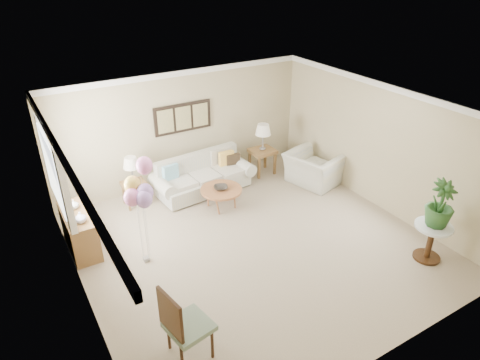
{
  "coord_description": "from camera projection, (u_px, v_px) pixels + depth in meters",
  "views": [
    {
      "loc": [
        -3.55,
        -5.41,
        4.78
      ],
      "look_at": [
        0.06,
        0.6,
        1.05
      ],
      "focal_mm": 32.0,
      "sensor_mm": 36.0,
      "label": 1
    }
  ],
  "objects": [
    {
      "name": "ground_plane",
      "position": [
        254.0,
        243.0,
        7.95
      ],
      "size": [
        6.0,
        6.0,
        0.0
      ],
      "primitive_type": "plane",
      "color": "tan"
    },
    {
      "name": "room_shell",
      "position": [
        247.0,
        164.0,
        7.21
      ],
      "size": [
        6.04,
        6.04,
        2.6
      ],
      "color": "#BFB088",
      "rests_on": "ground"
    },
    {
      "name": "wall_art_triptych",
      "position": [
        183.0,
        118.0,
        9.47
      ],
      "size": [
        1.35,
        0.06,
        0.65
      ],
      "color": "black",
      "rests_on": "ground"
    },
    {
      "name": "sofa",
      "position": [
        203.0,
        177.0,
        9.59
      ],
      "size": [
        2.32,
        1.0,
        0.83
      ],
      "color": "beige",
      "rests_on": "ground"
    },
    {
      "name": "end_table_left",
      "position": [
        134.0,
        186.0,
        8.98
      ],
      "size": [
        0.49,
        0.44,
        0.53
      ],
      "color": "brown",
      "rests_on": "ground"
    },
    {
      "name": "end_table_right",
      "position": [
        262.0,
        153.0,
        10.27
      ],
      "size": [
        0.57,
        0.52,
        0.62
      ],
      "color": "brown",
      "rests_on": "ground"
    },
    {
      "name": "lamp_left",
      "position": [
        131.0,
        163.0,
        8.73
      ],
      "size": [
        0.33,
        0.33,
        0.59
      ],
      "color": "gray",
      "rests_on": "end_table_left"
    },
    {
      "name": "lamp_right",
      "position": [
        263.0,
        130.0,
        9.99
      ],
      "size": [
        0.36,
        0.36,
        0.64
      ],
      "color": "gray",
      "rests_on": "end_table_right"
    },
    {
      "name": "coffee_table",
      "position": [
        221.0,
        190.0,
        8.91
      ],
      "size": [
        0.87,
        0.87,
        0.44
      ],
      "color": "#9D693B",
      "rests_on": "ground"
    },
    {
      "name": "decor_bowl",
      "position": [
        221.0,
        188.0,
        8.86
      ],
      "size": [
        0.38,
        0.38,
        0.07
      ],
      "primitive_type": "imported",
      "rotation": [
        0.0,
        0.0,
        -0.39
      ],
      "color": "#2A2620",
      "rests_on": "coffee_table"
    },
    {
      "name": "armchair",
      "position": [
        313.0,
        169.0,
        9.88
      ],
      "size": [
        1.25,
        1.36,
        0.74
      ],
      "primitive_type": "imported",
      "rotation": [
        0.0,
        0.0,
        1.82
      ],
      "color": "beige",
      "rests_on": "ground"
    },
    {
      "name": "side_table",
      "position": [
        432.0,
        234.0,
        7.34
      ],
      "size": [
        0.64,
        0.64,
        0.69
      ],
      "color": "silver",
      "rests_on": "ground"
    },
    {
      "name": "potted_plant",
      "position": [
        441.0,
        204.0,
        7.08
      ],
      "size": [
        0.52,
        0.52,
        0.83
      ],
      "primitive_type": "imported",
      "rotation": [
        0.0,
        0.0,
        -0.12
      ],
      "color": "#2A4F22",
      "rests_on": "side_table"
    },
    {
      "name": "accent_chair",
      "position": [
        183.0,
        324.0,
        5.48
      ],
      "size": [
        0.63,
        0.63,
        1.11
      ],
      "color": "slate",
      "rests_on": "ground"
    },
    {
      "name": "credenza",
      "position": [
        80.0,
        231.0,
        7.66
      ],
      "size": [
        0.46,
        1.2,
        0.74
      ],
      "color": "brown",
      "rests_on": "ground"
    },
    {
      "name": "vase_white",
      "position": [
        80.0,
        217.0,
        7.21
      ],
      "size": [
        0.23,
        0.23,
        0.2
      ],
      "primitive_type": "imported",
      "rotation": [
        0.0,
        0.0,
        0.24
      ],
      "color": "silver",
      "rests_on": "credenza"
    },
    {
      "name": "vase_sage",
      "position": [
        74.0,
        204.0,
        7.61
      ],
      "size": [
        0.2,
        0.2,
        0.17
      ],
      "primitive_type": "imported",
      "rotation": [
        0.0,
        0.0,
        0.23
      ],
      "color": "silver",
      "rests_on": "credenza"
    },
    {
      "name": "balloon_cluster",
      "position": [
        140.0,
        188.0,
        6.82
      ],
      "size": [
        0.57,
        0.53,
        1.93
      ],
      "color": "gray",
      "rests_on": "ground"
    }
  ]
}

